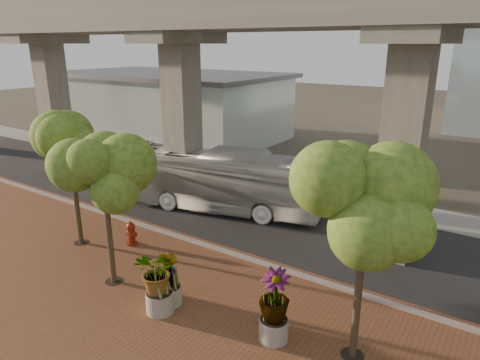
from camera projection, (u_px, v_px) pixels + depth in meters
The scene contains 16 objects.
ground at pixel (253, 238), 20.71m from camera, with size 160.00×160.00×0.00m, color #3D382C.
brick_plaza at pixel (126, 323), 14.37m from camera, with size 70.00×13.00×0.06m, color brown.
asphalt_road at pixel (273, 224), 22.29m from camera, with size 90.00×8.00×0.04m, color black.
curb_strip at pixel (229, 253), 19.10m from camera, with size 70.00×0.25×0.16m, color gray.
far_sidewalk at pixel (317, 195), 26.64m from camera, with size 90.00×3.00×0.06m, color gray.
transit_viaduct at pixel (277, 82), 20.07m from camera, with size 72.00×5.60×12.40m.
station_pavilion at pixel (170, 104), 42.99m from camera, with size 23.00×13.00×6.30m.
transit_bus at pixel (215, 180), 24.00m from camera, with size 2.85×12.16×3.39m, color silver.
fire_hydrant at pixel (131, 233), 19.83m from camera, with size 0.57×0.52×1.14m.
planter_front at pixel (158, 275), 14.54m from camera, with size 2.15×2.15×2.36m.
planter_right at pixel (274, 299), 13.12m from camera, with size 2.28×2.28×2.43m.
planter_left at pixel (168, 271), 15.05m from camera, with size 1.97×1.97×2.16m.
street_tree_far_west at pixel (70, 150), 18.77m from camera, with size 3.45×3.45×6.08m.
street_tree_near_west at pixel (104, 178), 15.57m from camera, with size 3.50×3.50×5.87m.
street_tree_near_east at pixel (366, 210), 11.44m from camera, with size 3.80×3.80×6.45m.
streetlamp_west at pixel (188, 102), 28.71m from camera, with size 0.44×1.30×8.98m.
Camera 1 is at (9.97, -16.02, 9.00)m, focal length 32.00 mm.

